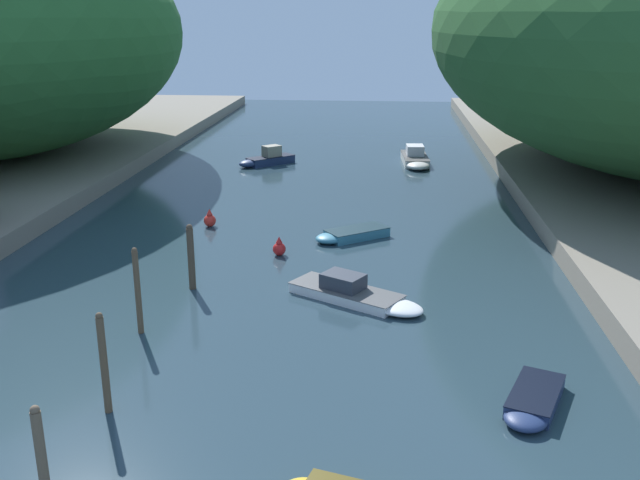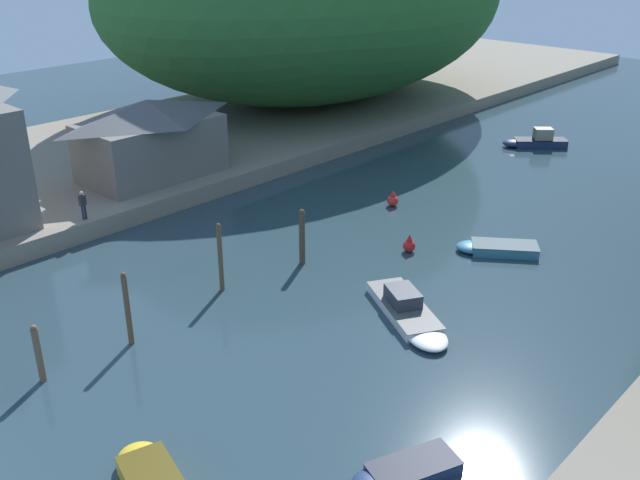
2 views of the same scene
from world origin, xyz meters
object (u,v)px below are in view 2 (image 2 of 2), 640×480
(boat_far_right_bank, at_px, (535,141))
(person_on_quay, at_px, (83,203))
(boat_moored_right, at_px, (401,473))
(boathouse_shed, at_px, (150,137))
(boat_white_cruiser, at_px, (409,312))
(channel_buoy_near, at_px, (393,200))
(boat_mid_channel, at_px, (495,248))
(channel_buoy_far, at_px, (409,245))
(boat_small_dinghy, at_px, (149,476))

(boat_far_right_bank, distance_m, person_on_quay, 35.50)
(boat_moored_right, bearing_deg, boathouse_shed, 1.79)
(boat_white_cruiser, relative_size, channel_buoy_near, 5.89)
(boat_moored_right, bearing_deg, person_on_quay, 14.40)
(boat_mid_channel, xyz_separation_m, boat_far_right_bank, (-7.96, 19.82, 0.21))
(channel_buoy_far, bearing_deg, boat_white_cruiser, -53.74)
(boat_small_dinghy, xyz_separation_m, person_on_quay, (-19.19, 9.06, 1.74))
(boat_mid_channel, bearing_deg, person_on_quay, 91.78)
(boathouse_shed, bearing_deg, person_on_quay, -63.83)
(channel_buoy_far, bearing_deg, boat_moored_right, -54.43)
(boathouse_shed, bearing_deg, boat_far_right_bank, 62.78)
(boat_mid_channel, relative_size, boat_moored_right, 1.12)
(boathouse_shed, height_order, channel_buoy_far, boathouse_shed)
(boat_small_dinghy, xyz_separation_m, channel_buoy_near, (-9.32, 24.91, 0.07))
(boat_moored_right, height_order, channel_buoy_far, channel_buoy_far)
(channel_buoy_far, bearing_deg, boat_far_right_bank, 101.04)
(boat_moored_right, height_order, person_on_quay, person_on_quay)
(boat_mid_channel, relative_size, channel_buoy_near, 4.12)
(boathouse_shed, relative_size, boat_mid_channel, 2.12)
(boat_moored_right, bearing_deg, channel_buoy_far, -32.41)
(boat_mid_channel, distance_m, person_on_quay, 23.12)
(boat_far_right_bank, bearing_deg, channel_buoy_far, 148.64)
(boat_small_dinghy, bearing_deg, boat_mid_channel, 18.23)
(boathouse_shed, bearing_deg, boat_white_cruiser, -5.16)
(person_on_quay, bearing_deg, boat_white_cruiser, -82.80)
(boat_moored_right, relative_size, channel_buoy_far, 3.86)
(boat_mid_channel, height_order, boat_moored_right, boat_mid_channel)
(boat_far_right_bank, relative_size, boat_small_dinghy, 1.19)
(boat_small_dinghy, distance_m, channel_buoy_far, 20.55)
(boat_moored_right, bearing_deg, boat_mid_channel, -46.80)
(boat_white_cruiser, relative_size, boat_small_dinghy, 1.62)
(boat_small_dinghy, height_order, person_on_quay, person_on_quay)
(boat_mid_channel, bearing_deg, boat_far_right_bank, -14.13)
(boat_mid_channel, height_order, channel_buoy_far, channel_buoy_far)
(boat_white_cruiser, relative_size, boat_moored_right, 1.60)
(boat_moored_right, xyz_separation_m, person_on_quay, (-24.98, 3.34, 1.86))
(boat_white_cruiser, height_order, channel_buoy_far, boat_white_cruiser)
(boat_small_dinghy, relative_size, person_on_quay, 2.33)
(boat_mid_channel, distance_m, channel_buoy_far, 4.69)
(boat_mid_channel, bearing_deg, boathouse_shed, 71.75)
(boat_far_right_bank, xyz_separation_m, boat_small_dinghy, (8.94, -43.01, -0.12))
(boat_mid_channel, height_order, channel_buoy_near, channel_buoy_near)
(boat_small_dinghy, bearing_deg, boat_far_right_bank, 27.56)
(channel_buoy_far, relative_size, person_on_quay, 0.61)
(boathouse_shed, distance_m, boat_far_right_bank, 30.30)
(boat_far_right_bank, bearing_deg, boathouse_shed, 110.39)
(boat_far_right_bank, relative_size, channel_buoy_far, 4.54)
(boat_moored_right, distance_m, channel_buoy_near, 24.43)
(channel_buoy_near, distance_m, person_on_quay, 18.75)
(person_on_quay, bearing_deg, channel_buoy_near, -39.77)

